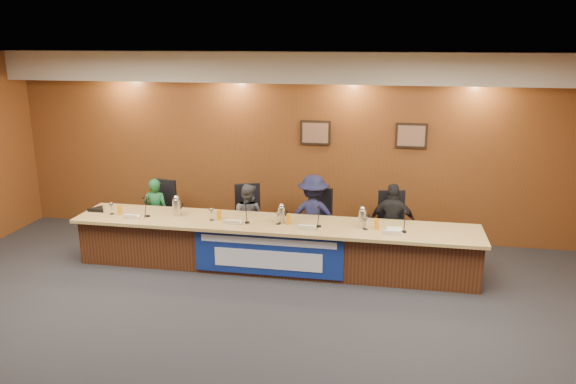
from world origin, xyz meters
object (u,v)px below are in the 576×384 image
office_chair_b (249,222)px  speakerphone (98,209)px  banner (268,254)px  office_chair_d (392,230)px  carafe_right (362,219)px  dais_body (274,246)px  panelist_b (248,218)px  carafe_mid (282,215)px  panelist_d (393,223)px  carafe_left (177,208)px  panelist_c (313,216)px  office_chair_a (159,216)px  panelist_a (156,212)px  office_chair_c (314,226)px

office_chair_b → speakerphone: (-2.30, -0.70, 0.30)m
banner → office_chair_d: 2.08m
office_chair_b → carafe_right: bearing=-42.3°
dais_body → office_chair_b: size_ratio=12.50×
panelist_b → carafe_right: bearing=173.5°
office_chair_b → carafe_right: (1.89, -0.74, 0.40)m
carafe_mid → office_chair_b: bearing=133.5°
panelist_d → speakerphone: size_ratio=3.95×
carafe_right → office_chair_d: bearing=59.4°
carafe_mid → panelist_b: bearing=137.7°
carafe_left → panelist_b: bearing=31.4°
carafe_mid → carafe_right: size_ratio=0.89×
carafe_right → panelist_c: bearing=141.5°
panelist_c → carafe_left: bearing=13.5°
dais_body → panelist_c: panelist_c is taller
office_chair_b → speakerphone: bearing=176.1°
panelist_c → office_chair_a: (-2.66, 0.10, -0.19)m
office_chair_b → carafe_mid: carafe_mid is taller
banner → office_chair_b: bearing=117.0°
panelist_b → office_chair_d: 2.33m
panelist_c → office_chair_d: panelist_c is taller
banner → carafe_left: (-1.53, 0.41, 0.50)m
office_chair_b → carafe_right: size_ratio=1.82×
office_chair_a → carafe_right: (3.47, -0.74, 0.40)m
panelist_a → office_chair_c: (2.66, 0.10, -0.10)m
panelist_c → carafe_left: panelist_c is taller
panelist_c → office_chair_c: panelist_c is taller
office_chair_b → office_chair_d: same height
office_chair_c → carafe_left: carafe_left is taller
panelist_b → banner: bearing=131.5°
panelist_b → speakerphone: (-2.30, -0.60, 0.20)m
carafe_mid → panelist_d: bearing=21.0°
office_chair_c → speakerphone: speakerphone is taller
carafe_left → carafe_right: (2.86, -0.05, 0.00)m
panelist_d → office_chair_b: size_ratio=2.63×
office_chair_d → carafe_right: bearing=-129.1°
panelist_b → office_chair_a: 1.59m
panelist_a → banner: bearing=155.0°
panelist_b → dais_body: bearing=145.8°
panelist_d → carafe_mid: size_ratio=5.37×
carafe_left → speakerphone: 1.34m
office_chair_b → carafe_left: 1.26m
banner → carafe_left: bearing=164.9°
office_chair_a → office_chair_d: (3.91, 0.00, 0.00)m
panelist_a → speakerphone: bearing=39.8°
office_chair_b → office_chair_d: size_ratio=1.00×
panelist_a → carafe_right: size_ratio=4.42×
speakerphone → dais_body: bearing=0.1°
panelist_c → office_chair_b: panelist_c is taller
panelist_c → carafe_left: 2.14m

